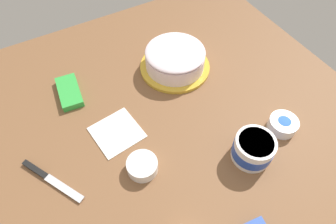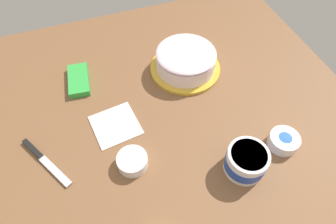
{
  "view_description": "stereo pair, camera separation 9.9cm",
  "coord_description": "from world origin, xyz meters",
  "px_view_note": "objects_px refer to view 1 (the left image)",
  "views": [
    {
      "loc": [
        0.4,
        -0.21,
        0.83
      ],
      "look_at": [
        -0.11,
        0.08,
        0.04
      ],
      "focal_mm": 30.96,
      "sensor_mm": 36.0,
      "label": 1
    },
    {
      "loc": [
        0.44,
        -0.12,
        0.83
      ],
      "look_at": [
        -0.11,
        0.08,
        0.04
      ],
      "focal_mm": 30.96,
      "sensor_mm": 36.0,
      "label": 2
    }
  ],
  "objects_px": {
    "paper_napkin": "(117,132)",
    "frosted_cake": "(175,59)",
    "spreading_knife": "(47,177)",
    "frosting_tub": "(253,149)",
    "sprinkle_bowl_rainbow": "(142,166)",
    "sprinkle_bowl_blue": "(283,124)",
    "candy_box_lower": "(69,92)"
  },
  "relations": [
    {
      "from": "frosted_cake",
      "to": "sprinkle_bowl_rainbow",
      "type": "height_order",
      "value": "frosted_cake"
    },
    {
      "from": "spreading_knife",
      "to": "candy_box_lower",
      "type": "height_order",
      "value": "candy_box_lower"
    },
    {
      "from": "paper_napkin",
      "to": "frosted_cake",
      "type": "bearing_deg",
      "value": 117.47
    },
    {
      "from": "spreading_knife",
      "to": "frosted_cake",
      "type": "bearing_deg",
      "value": 110.51
    },
    {
      "from": "frosted_cake",
      "to": "candy_box_lower",
      "type": "xyz_separation_m",
      "value": [
        -0.07,
        -0.41,
        -0.03
      ]
    },
    {
      "from": "frosting_tub",
      "to": "paper_napkin",
      "type": "height_order",
      "value": "frosting_tub"
    },
    {
      "from": "spreading_knife",
      "to": "sprinkle_bowl_rainbow",
      "type": "height_order",
      "value": "sprinkle_bowl_rainbow"
    },
    {
      "from": "spreading_knife",
      "to": "sprinkle_bowl_rainbow",
      "type": "distance_m",
      "value": 0.29
    },
    {
      "from": "frosted_cake",
      "to": "spreading_knife",
      "type": "distance_m",
      "value": 0.61
    },
    {
      "from": "sprinkle_bowl_blue",
      "to": "candy_box_lower",
      "type": "distance_m",
      "value": 0.77
    },
    {
      "from": "frosting_tub",
      "to": "candy_box_lower",
      "type": "distance_m",
      "value": 0.68
    },
    {
      "from": "spreading_knife",
      "to": "paper_napkin",
      "type": "relative_size",
      "value": 1.43
    },
    {
      "from": "sprinkle_bowl_rainbow",
      "to": "sprinkle_bowl_blue",
      "type": "distance_m",
      "value": 0.49
    },
    {
      "from": "sprinkle_bowl_blue",
      "to": "candy_box_lower",
      "type": "height_order",
      "value": "sprinkle_bowl_blue"
    },
    {
      "from": "frosting_tub",
      "to": "paper_napkin",
      "type": "relative_size",
      "value": 0.84
    },
    {
      "from": "sprinkle_bowl_blue",
      "to": "candy_box_lower",
      "type": "xyz_separation_m",
      "value": [
        -0.5,
        -0.58,
        -0.01
      ]
    },
    {
      "from": "paper_napkin",
      "to": "frosting_tub",
      "type": "bearing_deg",
      "value": 49.25
    },
    {
      "from": "frosted_cake",
      "to": "paper_napkin",
      "type": "relative_size",
      "value": 1.84
    },
    {
      "from": "frosting_tub",
      "to": "candy_box_lower",
      "type": "relative_size",
      "value": 0.81
    },
    {
      "from": "frosting_tub",
      "to": "paper_napkin",
      "type": "xyz_separation_m",
      "value": [
        -0.29,
        -0.34,
        -0.04
      ]
    },
    {
      "from": "sprinkle_bowl_rainbow",
      "to": "paper_napkin",
      "type": "relative_size",
      "value": 0.64
    },
    {
      "from": "frosting_tub",
      "to": "sprinkle_bowl_blue",
      "type": "distance_m",
      "value": 0.16
    },
    {
      "from": "sprinkle_bowl_rainbow",
      "to": "paper_napkin",
      "type": "distance_m",
      "value": 0.16
    },
    {
      "from": "frosting_tub",
      "to": "candy_box_lower",
      "type": "bearing_deg",
      "value": -141.7
    },
    {
      "from": "spreading_knife",
      "to": "candy_box_lower",
      "type": "bearing_deg",
      "value": 150.14
    },
    {
      "from": "sprinkle_bowl_blue",
      "to": "candy_box_lower",
      "type": "relative_size",
      "value": 0.62
    },
    {
      "from": "spreading_knife",
      "to": "sprinkle_bowl_blue",
      "type": "xyz_separation_m",
      "value": [
        0.21,
        0.75,
        0.02
      ]
    },
    {
      "from": "sprinkle_bowl_blue",
      "to": "candy_box_lower",
      "type": "bearing_deg",
      "value": -130.77
    },
    {
      "from": "frosted_cake",
      "to": "frosting_tub",
      "type": "distance_m",
      "value": 0.46
    },
    {
      "from": "frosted_cake",
      "to": "sprinkle_bowl_rainbow",
      "type": "distance_m",
      "value": 0.45
    },
    {
      "from": "frosted_cake",
      "to": "candy_box_lower",
      "type": "distance_m",
      "value": 0.42
    },
    {
      "from": "spreading_knife",
      "to": "paper_napkin",
      "type": "distance_m",
      "value": 0.25
    }
  ]
}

